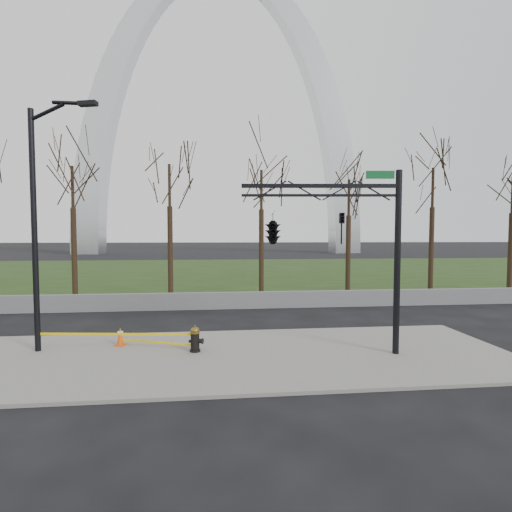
{
  "coord_description": "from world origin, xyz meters",
  "views": [
    {
      "loc": [
        -0.53,
        -11.58,
        3.88
      ],
      "look_at": [
        0.86,
        2.0,
        3.16
      ],
      "focal_mm": 25.62,
      "sensor_mm": 36.0,
      "label": 1
    }
  ],
  "objects": [
    {
      "name": "ground",
      "position": [
        0.0,
        0.0,
        0.0
      ],
      "size": [
        500.0,
        500.0,
        0.0
      ],
      "primitive_type": "plane",
      "color": "black",
      "rests_on": "ground"
    },
    {
      "name": "sidewalk",
      "position": [
        0.0,
        0.0,
        0.05
      ],
      "size": [
        18.0,
        6.0,
        0.1
      ],
      "primitive_type": "cube",
      "color": "slate",
      "rests_on": "ground"
    },
    {
      "name": "grass_strip",
      "position": [
        0.0,
        30.0,
        0.03
      ],
      "size": [
        120.0,
        40.0,
        0.06
      ],
      "primitive_type": "cube",
      "color": "#1E3011",
      "rests_on": "ground"
    },
    {
      "name": "guardrail",
      "position": [
        0.0,
        8.0,
        0.45
      ],
      "size": [
        60.0,
        0.3,
        0.9
      ],
      "primitive_type": "cube",
      "color": "#59595B",
      "rests_on": "ground"
    },
    {
      "name": "gateway_arch",
      "position": [
        0.0,
        75.0,
        32.5
      ],
      "size": [
        66.0,
        6.0,
        65.0
      ],
      "primitive_type": null,
      "color": "silver",
      "rests_on": "ground"
    },
    {
      "name": "tree_row",
      "position": [
        2.26,
        12.0,
        4.63
      ],
      "size": [
        50.52,
        4.0,
        9.26
      ],
      "color": "black",
      "rests_on": "ground"
    },
    {
      "name": "fire_hydrant",
      "position": [
        -1.31,
        0.42,
        0.5
      ],
      "size": [
        0.54,
        0.35,
        0.87
      ],
      "rotation": [
        0.0,
        0.0,
        -0.31
      ],
      "color": "black",
      "rests_on": "sidewalk"
    },
    {
      "name": "traffic_cone",
      "position": [
        -3.96,
        1.39,
        0.41
      ],
      "size": [
        0.39,
        0.39,
        0.63
      ],
      "rotation": [
        0.0,
        0.0,
        -0.23
      ],
      "color": "#E0510B",
      "rests_on": "sidewalk"
    },
    {
      "name": "street_light",
      "position": [
        -6.3,
        0.98,
        4.69
      ],
      "size": [
        2.35,
        0.77,
        8.21
      ],
      "rotation": [
        0.0,
        0.0,
        -0.25
      ],
      "color": "black",
      "rests_on": "ground"
    },
    {
      "name": "traffic_signal_mast",
      "position": [
        1.96,
        -0.1,
        4.15
      ],
      "size": [
        5.08,
        2.52,
        6.0
      ],
      "rotation": [
        0.0,
        0.0,
        -0.1
      ],
      "color": "black",
      "rests_on": "ground"
    },
    {
      "name": "caution_tape",
      "position": [
        -3.48,
        0.79,
        0.54
      ],
      "size": [
        5.2,
        0.97,
        0.44
      ],
      "color": "yellow",
      "rests_on": "ground"
    }
  ]
}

